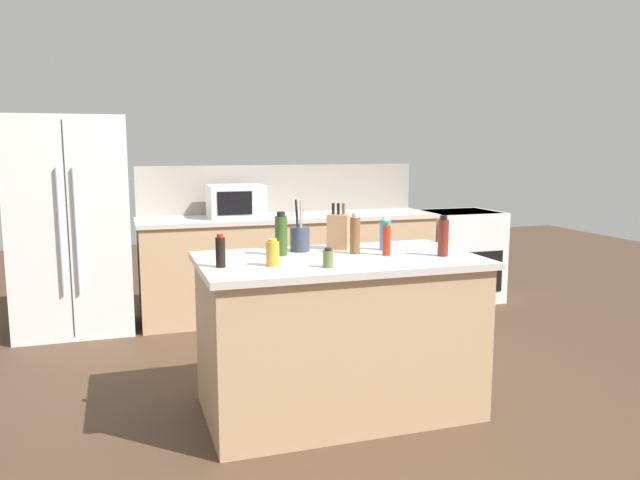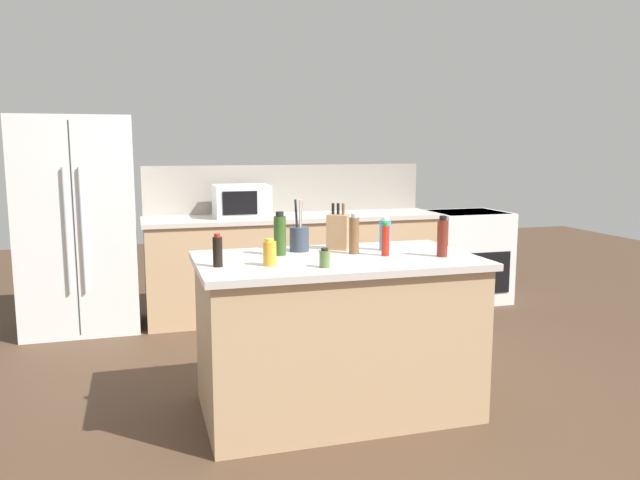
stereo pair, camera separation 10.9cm
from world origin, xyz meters
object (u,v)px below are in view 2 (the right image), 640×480
object	(u,v)px
refrigerator	(78,225)
utensil_crock	(299,238)
hot_sauce_bottle	(385,240)
dish_soap_bottle	(385,234)
honey_jar	(270,253)
range_oven	(466,256)
microwave	(241,201)
knife_block	(338,231)
olive_oil_bottle	(280,235)
pepper_grinder	(354,235)
spice_jar_oregano	(325,258)
vinegar_bottle	(442,237)
soy_sauce_bottle	(218,251)

from	to	relation	value
refrigerator	utensil_crock	bearing A→B (deg)	-53.95
hot_sauce_bottle	dish_soap_bottle	distance (m)	0.20
honey_jar	range_oven	bearing A→B (deg)	42.69
microwave	knife_block	world-z (taller)	microwave
olive_oil_bottle	dish_soap_bottle	size ratio (longest dim) A/B	1.24
honey_jar	pepper_grinder	size ratio (longest dim) A/B	0.60
range_oven	spice_jar_oregano	size ratio (longest dim) A/B	8.71
range_oven	spice_jar_oregano	world-z (taller)	spice_jar_oregano
utensil_crock	honey_jar	world-z (taller)	utensil_crock
pepper_grinder	hot_sauce_bottle	size ratio (longest dim) A/B	1.23
olive_oil_bottle	honey_jar	bearing A→B (deg)	-112.57
hot_sauce_bottle	vinegar_bottle	world-z (taller)	vinegar_bottle
vinegar_bottle	pepper_grinder	bearing A→B (deg)	152.71
spice_jar_oregano	soy_sauce_bottle	xyz separation A→B (m)	(-0.55, 0.18, 0.04)
spice_jar_oregano	honey_jar	size ratio (longest dim) A/B	0.71
olive_oil_bottle	hot_sauce_bottle	distance (m)	0.63
dish_soap_bottle	microwave	bearing A→B (deg)	105.34
microwave	spice_jar_oregano	xyz separation A→B (m)	(0.04, -2.48, -0.10)
knife_block	pepper_grinder	world-z (taller)	knife_block
knife_block	vinegar_bottle	bearing A→B (deg)	-9.90
olive_oil_bottle	pepper_grinder	bearing A→B (deg)	-9.70
range_oven	dish_soap_bottle	world-z (taller)	dish_soap_bottle
olive_oil_bottle	hot_sauce_bottle	size ratio (longest dim) A/B	1.31
vinegar_bottle	soy_sauce_bottle	bearing A→B (deg)	177.30
refrigerator	vinegar_bottle	world-z (taller)	refrigerator
utensil_crock	honey_jar	distance (m)	0.49
vinegar_bottle	soy_sauce_bottle	size ratio (longest dim) A/B	1.34
refrigerator	range_oven	size ratio (longest dim) A/B	1.99
soy_sauce_bottle	pepper_grinder	bearing A→B (deg)	11.94
range_oven	utensil_crock	world-z (taller)	utensil_crock
knife_block	dish_soap_bottle	world-z (taller)	knife_block
knife_block	pepper_grinder	bearing A→B (deg)	-47.18
honey_jar	hot_sauce_bottle	size ratio (longest dim) A/B	0.74
spice_jar_oregano	soy_sauce_bottle	world-z (taller)	soy_sauce_bottle
spice_jar_oregano	honey_jar	bearing A→B (deg)	153.67
microwave	pepper_grinder	size ratio (longest dim) A/B	2.00
soy_sauce_bottle	utensil_crock	bearing A→B (deg)	33.39
olive_oil_bottle	hot_sauce_bottle	bearing A→B (deg)	-18.02
range_oven	soy_sauce_bottle	xyz separation A→B (m)	(-2.81, -2.29, 0.56)
hot_sauce_bottle	vinegar_bottle	bearing A→B (deg)	-21.38
hot_sauce_bottle	spice_jar_oregano	bearing A→B (deg)	-151.65
knife_block	dish_soap_bottle	bearing A→B (deg)	5.93
refrigerator	microwave	size ratio (longest dim) A/B	3.72
dish_soap_bottle	pepper_grinder	bearing A→B (deg)	-164.32
utensil_crock	soy_sauce_bottle	xyz separation A→B (m)	(-0.55, -0.36, 0.00)
microwave	dish_soap_bottle	world-z (taller)	microwave
dish_soap_bottle	hot_sauce_bottle	bearing A→B (deg)	-111.58
refrigerator	pepper_grinder	bearing A→B (deg)	-51.27
pepper_grinder	utensil_crock	bearing A→B (deg)	148.07
refrigerator	dish_soap_bottle	xyz separation A→B (m)	(1.97, -2.10, 0.12)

